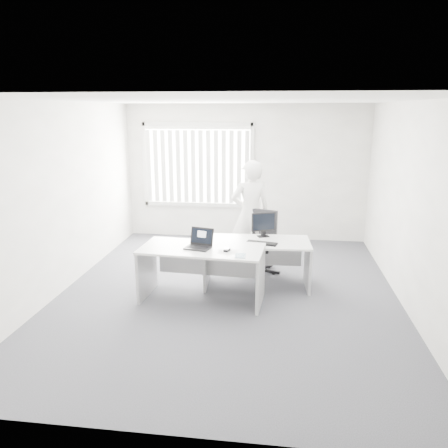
# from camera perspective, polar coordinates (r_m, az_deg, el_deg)

# --- Properties ---
(ground) EXTENTS (6.00, 6.00, 0.00)m
(ground) POSITION_cam_1_polar(r_m,az_deg,el_deg) (6.65, 0.48, -9.05)
(ground) COLOR #5A5A62
(ground) RESTS_ON ground
(wall_back) EXTENTS (5.00, 0.02, 2.80)m
(wall_back) POSITION_cam_1_polar(r_m,az_deg,el_deg) (9.16, 2.79, 6.69)
(wall_back) COLOR white
(wall_back) RESTS_ON ground
(wall_front) EXTENTS (5.00, 0.02, 2.80)m
(wall_front) POSITION_cam_1_polar(r_m,az_deg,el_deg) (3.38, -5.71, -7.65)
(wall_front) COLOR white
(wall_front) RESTS_ON ground
(wall_left) EXTENTS (0.02, 6.00, 2.80)m
(wall_left) POSITION_cam_1_polar(r_m,az_deg,el_deg) (6.97, -20.39, 3.21)
(wall_left) COLOR white
(wall_left) RESTS_ON ground
(wall_right) EXTENTS (0.02, 6.00, 2.80)m
(wall_right) POSITION_cam_1_polar(r_m,az_deg,el_deg) (6.42, 23.26, 2.02)
(wall_right) COLOR white
(wall_right) RESTS_ON ground
(ceiling) EXTENTS (5.00, 6.00, 0.02)m
(ceiling) POSITION_cam_1_polar(r_m,az_deg,el_deg) (6.08, 0.54, 15.85)
(ceiling) COLOR white
(ceiling) RESTS_ON wall_back
(window) EXTENTS (2.32, 0.06, 1.76)m
(window) POSITION_cam_1_polar(r_m,az_deg,el_deg) (9.23, -3.47, 7.68)
(window) COLOR silver
(window) RESTS_ON wall_back
(blinds) EXTENTS (2.20, 0.10, 1.50)m
(blinds) POSITION_cam_1_polar(r_m,az_deg,el_deg) (9.18, -3.53, 7.45)
(blinds) COLOR white
(blinds) RESTS_ON wall_back
(desk_near) EXTENTS (1.78, 0.93, 0.79)m
(desk_near) POSITION_cam_1_polar(r_m,az_deg,el_deg) (6.26, -2.89, -5.02)
(desk_near) COLOR white
(desk_near) RESTS_ON ground
(desk_far) EXTENTS (1.65, 0.85, 0.73)m
(desk_far) POSITION_cam_1_polar(r_m,az_deg,el_deg) (6.76, 4.32, -3.87)
(desk_far) COLOR white
(desk_far) RESTS_ON ground
(office_chair) EXTENTS (0.75, 0.75, 1.04)m
(office_chair) POSITION_cam_1_polar(r_m,az_deg,el_deg) (7.44, 4.82, -3.78)
(office_chair) COLOR black
(office_chair) RESTS_ON ground
(person) EXTENTS (0.78, 0.63, 1.86)m
(person) POSITION_cam_1_polar(r_m,az_deg,el_deg) (7.57, 3.48, 1.34)
(person) COLOR white
(person) RESTS_ON ground
(laptop) EXTENTS (0.41, 0.38, 0.27)m
(laptop) POSITION_cam_1_polar(r_m,az_deg,el_deg) (6.11, -3.46, -2.03)
(laptop) COLOR black
(laptop) RESTS_ON desk_near
(paper_sheet) EXTENTS (0.28, 0.20, 0.00)m
(paper_sheet) POSITION_cam_1_polar(r_m,az_deg,el_deg) (5.99, 0.53, -3.66)
(paper_sheet) COLOR white
(paper_sheet) RESTS_ON desk_near
(mouse) EXTENTS (0.09, 0.12, 0.04)m
(mouse) POSITION_cam_1_polar(r_m,az_deg,el_deg) (6.01, 0.38, -3.38)
(mouse) COLOR #BDBDBF
(mouse) RESTS_ON paper_sheet
(booklet) EXTENTS (0.15, 0.20, 0.01)m
(booklet) POSITION_cam_1_polar(r_m,az_deg,el_deg) (5.83, 2.15, -4.16)
(booklet) COLOR white
(booklet) RESTS_ON desk_near
(keyboard) EXTENTS (0.49, 0.26, 0.02)m
(keyboard) POSITION_cam_1_polar(r_m,az_deg,el_deg) (6.56, 4.94, -2.51)
(keyboard) COLOR black
(keyboard) RESTS_ON desk_far
(monitor) EXTENTS (0.41, 0.26, 0.39)m
(monitor) POSITION_cam_1_polar(r_m,az_deg,el_deg) (6.88, 5.17, -0.09)
(monitor) COLOR black
(monitor) RESTS_ON desk_far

